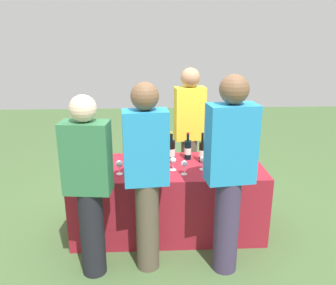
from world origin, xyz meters
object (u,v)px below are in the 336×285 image
server_pouring (189,131)px  guest_2 (229,170)px  wine_bottle_0 (144,153)px  wine_bottle_1 (171,151)px  wine_bottle_3 (202,152)px  wine_glass_0 (96,165)px  wine_bottle_2 (188,150)px  wine_glass_4 (203,160)px  wine_glass_1 (119,164)px  wine_glass_3 (184,164)px  guest_0 (88,183)px  wine_glass_2 (173,161)px  guest_1 (146,172)px  wine_bottle_4 (236,147)px

server_pouring → guest_2: 1.32m
wine_bottle_0 → wine_bottle_1: 0.29m
wine_bottle_0 → server_pouring: size_ratio=0.19×
wine_bottle_3 → wine_glass_0: (-1.05, -0.28, -0.01)m
wine_bottle_2 → wine_glass_4: bearing=-68.9°
wine_glass_1 → wine_glass_3: bearing=-3.1°
guest_0 → wine_bottle_0: bearing=65.6°
wine_glass_4 → wine_bottle_3: bearing=83.8°
wine_bottle_1 → wine_bottle_3: (0.32, -0.02, -0.01)m
wine_bottle_0 → wine_glass_4: (0.58, -0.19, -0.02)m
wine_glass_2 → guest_2: size_ratio=0.08×
wine_glass_2 → server_pouring: server_pouring is taller
wine_bottle_1 → guest_1: (-0.25, -0.74, 0.08)m
wine_bottle_2 → guest_0: guest_0 is taller
wine_bottle_4 → server_pouring: server_pouring is taller
wine_bottle_2 → wine_glass_2: size_ratio=2.19×
wine_glass_4 → wine_glass_3: bearing=-150.5°
wine_bottle_3 → wine_glass_4: 0.21m
wine_bottle_1 → server_pouring: (0.24, 0.50, 0.07)m
wine_bottle_2 → wine_bottle_4: 0.52m
wine_bottle_3 → wine_bottle_4: (0.38, 0.10, 0.01)m
wine_bottle_0 → wine_glass_4: size_ratio=2.32×
wine_glass_2 → guest_2: bearing=-53.1°
wine_glass_2 → wine_glass_4: (0.29, -0.00, 0.00)m
wine_glass_1 → wine_glass_3: (0.62, -0.03, 0.00)m
wine_bottle_1 → guest_1: size_ratio=0.19×
server_pouring → wine_bottle_3: bearing=91.5°
wine_bottle_0 → server_pouring: bearing=46.4°
wine_bottle_2 → wine_glass_0: 0.98m
wine_bottle_2 → wine_glass_3: bearing=-100.4°
wine_glass_2 → guest_1: (-0.25, -0.51, 0.10)m
wine_glass_0 → guest_1: 0.66m
wine_bottle_1 → wine_glass_0: 0.79m
wine_glass_1 → wine_glass_3: 0.62m
wine_glass_0 → guest_0: 0.50m
wine_bottle_3 → wine_glass_2: wine_bottle_3 is taller
wine_glass_3 → wine_glass_4: bearing=29.5°
wine_glass_0 → server_pouring: size_ratio=0.08×
wine_bottle_3 → guest_1: bearing=-128.2°
wine_bottle_4 → guest_0: 1.66m
wine_glass_3 → wine_bottle_3: bearing=56.0°
wine_bottle_0 → wine_glass_3: bearing=-37.5°
wine_bottle_3 → guest_0: (-1.04, -0.77, 0.02)m
wine_bottle_0 → wine_glass_3: 0.49m
wine_bottle_0 → wine_bottle_4: bearing=7.4°
wine_glass_3 → guest_0: size_ratio=0.09×
wine_bottle_1 → wine_glass_0: (-0.73, -0.30, -0.02)m
wine_bottle_0 → guest_2: 1.05m
wine_bottle_4 → wine_glass_3: wine_bottle_4 is taller
wine_glass_0 → guest_0: bearing=-88.7°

